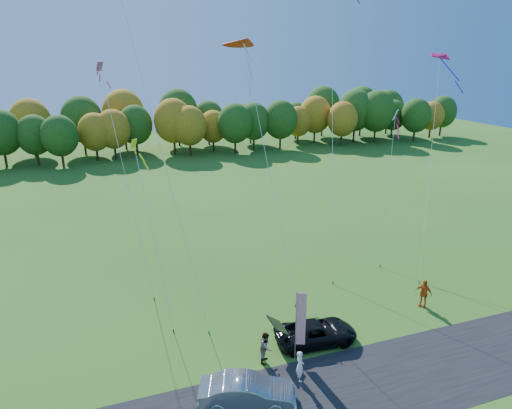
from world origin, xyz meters
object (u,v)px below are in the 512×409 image
object	(u,v)px
black_suv	(316,332)
silver_sedan	(247,392)
person_east	(424,293)
feather_flag	(300,318)

from	to	relation	value
black_suv	silver_sedan	distance (m)	6.47
silver_sedan	person_east	world-z (taller)	person_east
silver_sedan	feather_flag	distance (m)	4.90
silver_sedan	person_east	xyz separation A→B (m)	(14.09, 4.75, 0.20)
black_suv	feather_flag	xyz separation A→B (m)	(-1.60, -1.07, 1.93)
black_suv	feather_flag	distance (m)	2.73
black_suv	silver_sedan	size ratio (longest dim) A/B	1.04
black_suv	person_east	world-z (taller)	person_east
person_east	feather_flag	size ratio (longest dim) A/B	0.46
black_suv	person_east	size ratio (longest dim) A/B	2.50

